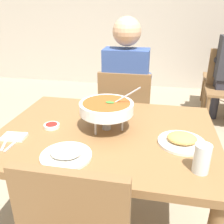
{
  "coord_description": "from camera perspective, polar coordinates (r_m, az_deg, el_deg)",
  "views": [
    {
      "loc": [
        0.27,
        -1.21,
        1.39
      ],
      "look_at": [
        0.0,
        0.15,
        0.78
      ],
      "focal_mm": 39.76,
      "sensor_mm": 36.0,
      "label": 1
    }
  ],
  "objects": [
    {
      "name": "appetizer_plate",
      "position": [
        1.32,
        15.74,
        -6.25
      ],
      "size": [
        0.24,
        0.24,
        0.06
      ],
      "color": "white",
      "rests_on": "dining_table_main"
    },
    {
      "name": "drink_glass",
      "position": [
        1.12,
        19.91,
        -10.32
      ],
      "size": [
        0.07,
        0.07,
        0.13
      ],
      "color": "silver",
      "rests_on": "dining_table_main"
    },
    {
      "name": "rice_plate",
      "position": [
        1.18,
        -10.54,
        -9.38
      ],
      "size": [
        0.24,
        0.24,
        0.06
      ],
      "color": "white",
      "rests_on": "dining_table_main"
    },
    {
      "name": "napkin_folded",
      "position": [
        1.42,
        -21.53,
        -5.33
      ],
      "size": [
        0.13,
        0.09,
        0.02
      ],
      "primitive_type": "cube",
      "rotation": [
        0.0,
        0.0,
        0.08
      ],
      "color": "white",
      "rests_on": "dining_table_main"
    },
    {
      "name": "spoon_utensil",
      "position": [
        1.37,
        -21.51,
        -6.59
      ],
      "size": [
        0.02,
        0.17,
        0.01
      ],
      "primitive_type": "cube",
      "rotation": [
        0.0,
        0.0,
        -0.03
      ],
      "color": "silver",
      "rests_on": "dining_table_main"
    },
    {
      "name": "fork_utensil",
      "position": [
        1.4,
        -23.26,
        -6.31
      ],
      "size": [
        0.07,
        0.16,
        0.01
      ],
      "primitive_type": "cube",
      "rotation": [
        0.0,
        0.0,
        0.35
      ],
      "color": "silver",
      "rests_on": "dining_table_main"
    },
    {
      "name": "curry_bowl",
      "position": [
        1.37,
        -1.27,
        0.93
      ],
      "size": [
        0.33,
        0.3,
        0.26
      ],
      "color": "silver",
      "rests_on": "dining_table_main"
    },
    {
      "name": "diner_main",
      "position": [
        2.11,
        3.31,
        5.74
      ],
      "size": [
        0.4,
        0.45,
        1.31
      ],
      "color": "#2D2D38",
      "rests_on": "ground_plane"
    },
    {
      "name": "sauce_dish",
      "position": [
        1.47,
        -13.71,
        -3.08
      ],
      "size": [
        0.09,
        0.09,
        0.02
      ],
      "color": "white",
      "rests_on": "dining_table_main"
    },
    {
      "name": "dining_table_main",
      "position": [
        1.46,
        -1.15,
        -7.97
      ],
      "size": [
        1.21,
        0.91,
        0.73
      ],
      "color": "brown",
      "rests_on": "ground_plane"
    },
    {
      "name": "chair_diner_main",
      "position": [
        2.16,
        3.04,
        -0.49
      ],
      "size": [
        0.44,
        0.44,
        0.9
      ],
      "color": "brown",
      "rests_on": "ground_plane"
    }
  ]
}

